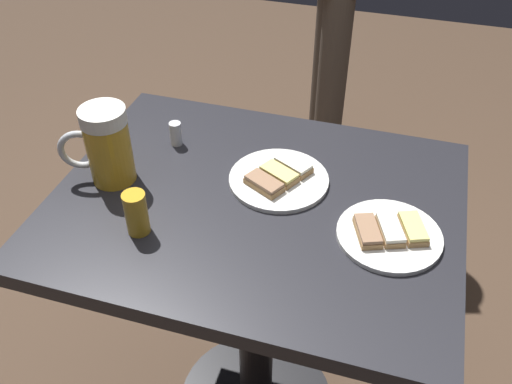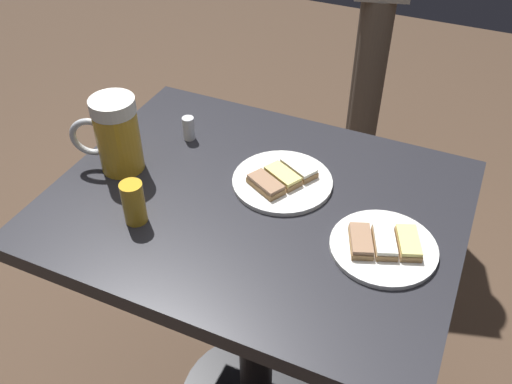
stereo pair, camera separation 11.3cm
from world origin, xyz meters
The scene contains 6 objects.
cafe_table centered at (0.00, 0.00, 0.60)m, with size 0.83×0.65×0.78m.
plate_near centered at (0.03, 0.07, 0.79)m, with size 0.21×0.21×0.03m.
plate_far centered at (0.27, -0.03, 0.79)m, with size 0.20×0.20×0.03m.
beer_mug centered at (-0.31, -0.02, 0.86)m, with size 0.15×0.09×0.17m.
beer_glass_small centered at (-0.19, -0.15, 0.82)m, with size 0.04×0.04×0.09m, color gold.
salt_shaker centered at (-0.23, 0.14, 0.81)m, with size 0.03×0.03×0.06m, color silver.
Camera 1 is at (0.25, -0.83, 1.52)m, focal length 39.36 mm.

